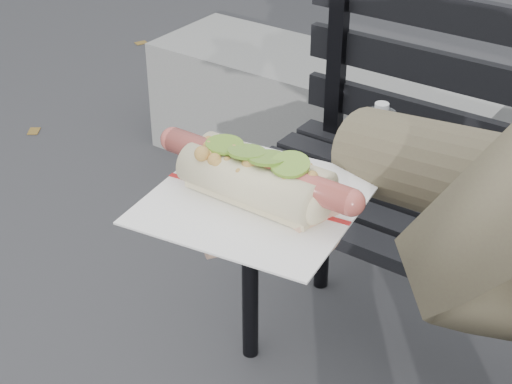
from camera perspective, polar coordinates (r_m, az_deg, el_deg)
concrete_block at (r=2.69m, az=4.68°, el=5.32°), size 1.20×0.40×0.40m
held_hotdog at (r=0.68m, az=16.77°, el=-0.79°), size 0.64×0.30×0.20m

